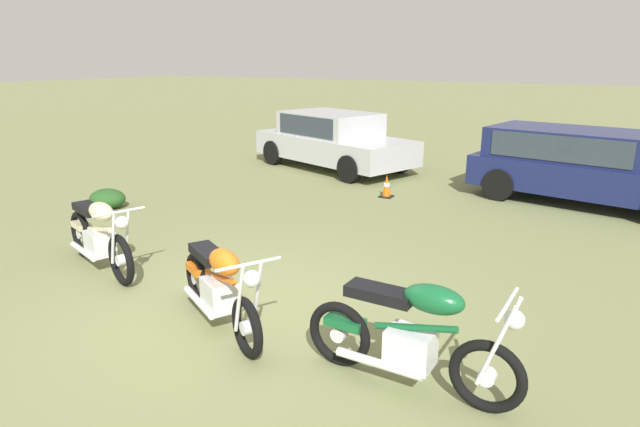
{
  "coord_description": "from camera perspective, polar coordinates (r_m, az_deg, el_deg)",
  "views": [
    {
      "loc": [
        3.63,
        -4.36,
        2.78
      ],
      "look_at": [
        0.12,
        1.74,
        0.75
      ],
      "focal_mm": 30.56,
      "sensor_mm": 36.0,
      "label": 1
    }
  ],
  "objects": [
    {
      "name": "ground_plane",
      "position": [
        6.31,
        -9.0,
        -10.27
      ],
      "size": [
        120.0,
        120.0,
        0.0
      ],
      "primitive_type": "plane",
      "color": "olive"
    },
    {
      "name": "motorcycle_orange",
      "position": [
        5.84,
        -10.51,
        -7.48
      ],
      "size": [
        1.82,
        1.2,
        1.02
      ],
      "rotation": [
        0.0,
        0.0,
        -0.5
      ],
      "color": "black",
      "rests_on": "ground"
    },
    {
      "name": "shrub_low",
      "position": [
        11.13,
        -21.37,
        1.46
      ],
      "size": [
        0.72,
        0.61,
        0.37
      ],
      "color": "#234D1E",
      "rests_on": "ground"
    },
    {
      "name": "traffic_cone",
      "position": [
        11.26,
        6.99,
        2.79
      ],
      "size": [
        0.25,
        0.25,
        0.48
      ],
      "color": "#EA590F",
      "rests_on": "ground"
    },
    {
      "name": "car_navy",
      "position": [
        11.85,
        25.6,
        5.04
      ],
      "size": [
        4.54,
        2.57,
        1.43
      ],
      "rotation": [
        0.0,
        0.0,
        -0.18
      ],
      "color": "#161E4C",
      "rests_on": "ground"
    },
    {
      "name": "motorcycle_green",
      "position": [
        4.81,
        9.55,
        -12.54
      ],
      "size": [
        1.99,
        0.64,
        1.02
      ],
      "rotation": [
        0.0,
        0.0,
        -0.02
      ],
      "color": "black",
      "rests_on": "ground"
    },
    {
      "name": "motorcycle_cream",
      "position": [
        7.85,
        -22.16,
        -2.13
      ],
      "size": [
        2.01,
        0.94,
        1.02
      ],
      "rotation": [
        0.0,
        0.0,
        -0.32
      ],
      "color": "black",
      "rests_on": "ground"
    },
    {
      "name": "car_silver",
      "position": [
        14.09,
        1.3,
        7.98
      ],
      "size": [
        4.7,
        3.15,
        1.43
      ],
      "rotation": [
        0.0,
        0.0,
        -0.33
      ],
      "color": "#B2B5BA",
      "rests_on": "ground"
    }
  ]
}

